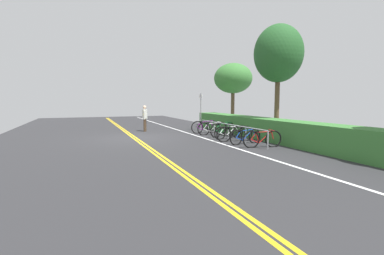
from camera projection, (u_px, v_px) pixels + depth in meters
The scene contains 17 objects.
ground_plane at pixel (135, 138), 14.03m from camera, with size 37.96×13.42×0.05m, color #2B2B2D.
centre_line_yellow_inner at pixel (133, 138), 14.00m from camera, with size 34.16×0.10×0.00m, color gold.
centre_line_yellow_outer at pixel (136, 138), 14.06m from camera, with size 34.16×0.10×0.00m, color gold.
bike_lane_stripe_white at pixel (194, 135), 15.20m from camera, with size 34.16×0.12×0.00m, color white.
bike_rack at pixel (228, 127), 13.66m from camera, with size 6.35×0.05×0.74m.
bicycle_0 at pixel (205, 127), 16.03m from camera, with size 0.46×1.72×0.76m.
bicycle_1 at pixel (212, 128), 15.24m from camera, with size 0.46×1.74×0.74m.
bicycle_2 at pixel (223, 130), 14.50m from camera, with size 0.65×1.70×0.78m.
bicycle_3 at pixel (229, 132), 13.69m from camera, with size 0.46×1.72×0.69m.
bicycle_4 at pixel (235, 134), 12.84m from camera, with size 0.46×1.78×0.75m.
bicycle_5 at pixel (246, 136), 12.03m from camera, with size 0.49×1.73×0.70m.
bicycle_6 at pixel (262, 139), 11.17m from camera, with size 0.46×1.66×0.74m.
pedestrian at pixel (145, 117), 16.89m from camera, with size 0.47×0.32×1.57m.
sign_post_near at pixel (201, 108), 17.23m from camera, with size 0.36×0.07×2.32m.
hedge_backdrop at pixel (276, 130), 12.88m from camera, with size 15.30×1.17×1.01m, color #387533.
tree_near_left at pixel (233, 79), 20.03m from camera, with size 2.73×2.73×4.53m.
tree_mid at pixel (278, 54), 13.74m from camera, with size 2.39×2.39×5.60m.
Camera 1 is at (14.01, -2.38, 1.90)m, focal length 26.09 mm.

